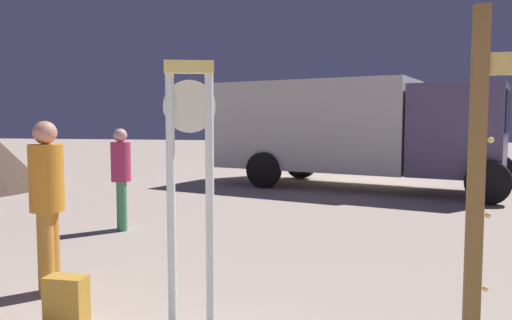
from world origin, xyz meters
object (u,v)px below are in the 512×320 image
object	(u,v)px
person_near_clock	(47,198)
person_distant	(121,174)
backpack	(67,300)
box_truck_far	(321,123)
box_truck_near	(349,127)
standing_clock	(190,167)

from	to	relation	value
person_near_clock	person_distant	bearing A→B (deg)	102.22
backpack	box_truck_far	distance (m)	16.89
box_truck_near	person_near_clock	bearing A→B (deg)	-108.14
person_near_clock	box_truck_far	bearing A→B (deg)	84.39
person_distant	box_truck_near	world-z (taller)	box_truck_near
person_distant	box_truck_far	size ratio (longest dim) A/B	0.24
standing_clock	backpack	world-z (taller)	standing_clock
box_truck_near	backpack	bearing A→B (deg)	-103.54
person_near_clock	backpack	distance (m)	1.15
backpack	box_truck_far	bearing A→B (deg)	86.61
box_truck_near	standing_clock	bearing A→B (deg)	-97.25
box_truck_far	backpack	bearing A→B (deg)	-93.39
person_near_clock	box_truck_far	xyz separation A→B (m)	(1.59, 16.16, 0.65)
box_truck_far	standing_clock	bearing A→B (deg)	-89.78
standing_clock	box_truck_far	world-z (taller)	box_truck_far
backpack	person_distant	size ratio (longest dim) A/B	0.26
backpack	person_near_clock	bearing A→B (deg)	132.66
standing_clock	box_truck_near	bearing A→B (deg)	82.75
backpack	person_distant	world-z (taller)	person_distant
person_distant	box_truck_near	xyz separation A→B (m)	(3.42, 5.79, 0.64)
standing_clock	backpack	distance (m)	1.56
person_distant	person_near_clock	bearing A→B (deg)	-77.78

